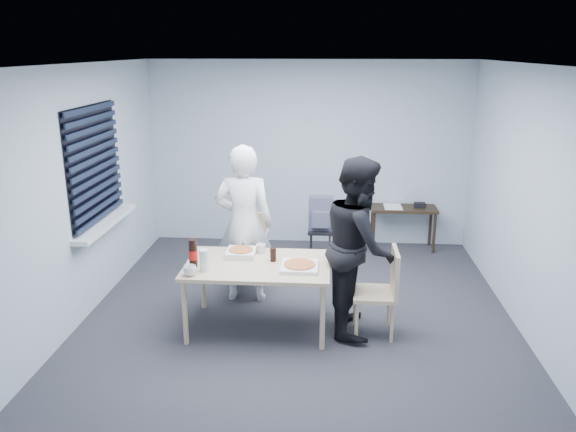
# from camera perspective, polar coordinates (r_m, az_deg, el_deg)

# --- Properties ---
(room) EXTENTS (5.00, 5.00, 5.00)m
(room) POSITION_cam_1_polar(r_m,az_deg,el_deg) (6.41, -18.73, 4.09)
(room) COLOR #2B2B2F
(room) RESTS_ON ground
(dining_table) EXTENTS (1.43, 0.91, 0.70)m
(dining_table) POSITION_cam_1_polar(r_m,az_deg,el_deg) (5.61, -3.09, -5.40)
(dining_table) COLOR beige
(dining_table) RESTS_ON ground
(chair_far) EXTENTS (0.42, 0.42, 0.89)m
(chair_far) POSITION_cam_1_polar(r_m,az_deg,el_deg) (6.63, -3.93, -3.00)
(chair_far) COLOR beige
(chair_far) RESTS_ON ground
(chair_right) EXTENTS (0.42, 0.42, 0.89)m
(chair_right) POSITION_cam_1_polar(r_m,az_deg,el_deg) (5.59, 9.66, -7.06)
(chair_right) COLOR beige
(chair_right) RESTS_ON ground
(person_white) EXTENTS (0.65, 0.42, 1.77)m
(person_white) POSITION_cam_1_polar(r_m,az_deg,el_deg) (6.19, -4.48, -0.83)
(person_white) COLOR white
(person_white) RESTS_ON ground
(person_black) EXTENTS (0.47, 0.86, 1.77)m
(person_black) POSITION_cam_1_polar(r_m,az_deg,el_deg) (5.55, 7.24, -3.00)
(person_black) COLOR black
(person_black) RESTS_ON ground
(side_table) EXTENTS (0.91, 0.41, 0.61)m
(side_table) POSITION_cam_1_polar(r_m,az_deg,el_deg) (8.03, 11.64, 0.33)
(side_table) COLOR black
(side_table) RESTS_ON ground
(stool) EXTENTS (0.33, 0.33, 0.45)m
(stool) POSITION_cam_1_polar(r_m,az_deg,el_deg) (7.43, 3.31, -2.17)
(stool) COLOR black
(stool) RESTS_ON ground
(backpack) EXTENTS (0.32, 0.23, 0.44)m
(backpack) POSITION_cam_1_polar(r_m,az_deg,el_deg) (7.32, 3.35, 0.22)
(backpack) COLOR slate
(backpack) RESTS_ON stool
(pizza_box_a) EXTENTS (0.29, 0.29, 0.07)m
(pizza_box_a) POSITION_cam_1_polar(r_m,az_deg,el_deg) (5.79, -4.78, -3.72)
(pizza_box_a) COLOR white
(pizza_box_a) RESTS_ON dining_table
(pizza_box_b) EXTENTS (0.36, 0.36, 0.05)m
(pizza_box_b) POSITION_cam_1_polar(r_m,az_deg,el_deg) (5.45, 1.18, -5.12)
(pizza_box_b) COLOR white
(pizza_box_b) RESTS_ON dining_table
(mug_a) EXTENTS (0.17, 0.17, 0.10)m
(mug_a) POSITION_cam_1_polar(r_m,az_deg,el_deg) (5.36, -9.94, -5.49)
(mug_a) COLOR white
(mug_a) RESTS_ON dining_table
(mug_b) EXTENTS (0.10, 0.10, 0.09)m
(mug_b) POSITION_cam_1_polar(r_m,az_deg,el_deg) (5.86, -2.77, -3.30)
(mug_b) COLOR white
(mug_b) RESTS_ON dining_table
(cola_glass) EXTENTS (0.08, 0.08, 0.14)m
(cola_glass) POSITION_cam_1_polar(r_m,az_deg,el_deg) (5.62, -1.52, -3.93)
(cola_glass) COLOR black
(cola_glass) RESTS_ON dining_table
(soda_bottle) EXTENTS (0.09, 0.09, 0.28)m
(soda_bottle) POSITION_cam_1_polar(r_m,az_deg,el_deg) (5.53, -9.62, -3.78)
(soda_bottle) COLOR black
(soda_bottle) RESTS_ON dining_table
(plastic_cups) EXTENTS (0.11, 0.11, 0.21)m
(plastic_cups) POSITION_cam_1_polar(r_m,az_deg,el_deg) (5.42, -8.52, -4.48)
(plastic_cups) COLOR silver
(plastic_cups) RESTS_ON dining_table
(rubber_band) EXTENTS (0.07, 0.07, 0.00)m
(rubber_band) POSITION_cam_1_polar(r_m,az_deg,el_deg) (5.33, -0.33, -5.86)
(rubber_band) COLOR red
(rubber_band) RESTS_ON dining_table
(papers) EXTENTS (0.34, 0.40, 0.01)m
(papers) POSITION_cam_1_polar(r_m,az_deg,el_deg) (7.99, 10.60, 0.94)
(papers) COLOR white
(papers) RESTS_ON side_table
(black_box) EXTENTS (0.18, 0.16, 0.07)m
(black_box) POSITION_cam_1_polar(r_m,az_deg,el_deg) (8.03, 13.24, 1.08)
(black_box) COLOR black
(black_box) RESTS_ON side_table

